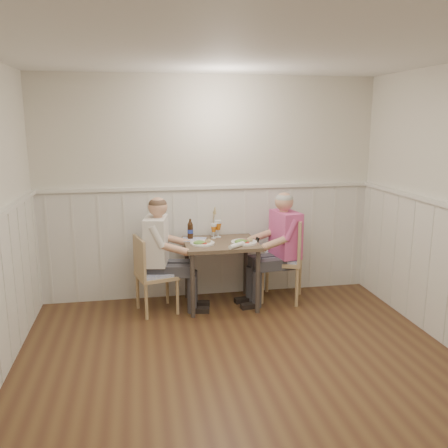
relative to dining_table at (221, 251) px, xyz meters
name	(u,v)px	position (x,y,z in m)	size (l,w,h in m)	color
ground_plane	(254,393)	(-0.06, -1.84, -0.64)	(4.50, 4.50, 0.00)	#4A2D1C
room_shell	(257,201)	(-0.06, -1.84, 0.88)	(4.04, 4.54, 2.60)	silver
wainscot	(236,281)	(-0.06, -1.15, 0.05)	(4.00, 4.49, 1.34)	silver
dining_table	(221,251)	(0.00, 0.00, 0.00)	(0.82, 0.70, 0.75)	brown
chair_right	(287,256)	(0.80, 0.03, -0.10)	(0.62, 0.62, 0.99)	tan
chair_left	(152,272)	(-0.78, -0.08, -0.17)	(0.50, 0.50, 0.86)	tan
man_in_pink	(282,256)	(0.72, 0.00, -0.09)	(0.66, 0.46, 1.32)	#3F3F47
diner_cream	(160,263)	(-0.68, -0.01, -0.09)	(0.65, 0.46, 1.30)	#3F3F47
plate_man	(243,241)	(0.24, -0.10, 0.13)	(0.29, 0.29, 0.07)	white
plate_diner	(201,242)	(-0.23, -0.06, 0.13)	(0.27, 0.27, 0.07)	white
beer_glass_a	(218,226)	(0.01, 0.23, 0.24)	(0.08, 0.08, 0.20)	silver
beer_glass_b	(214,229)	(-0.05, 0.20, 0.22)	(0.07, 0.07, 0.17)	silver
beer_bottle	(190,230)	(-0.32, 0.21, 0.21)	(0.07, 0.07, 0.23)	black
rolled_napkin	(237,245)	(0.13, -0.27, 0.13)	(0.20, 0.18, 0.05)	white
grass_vase	(213,222)	(-0.04, 0.31, 0.27)	(0.04, 0.04, 0.37)	silver
gingham_mat	(194,239)	(-0.29, 0.16, 0.11)	(0.32, 0.28, 0.01)	#6474C0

